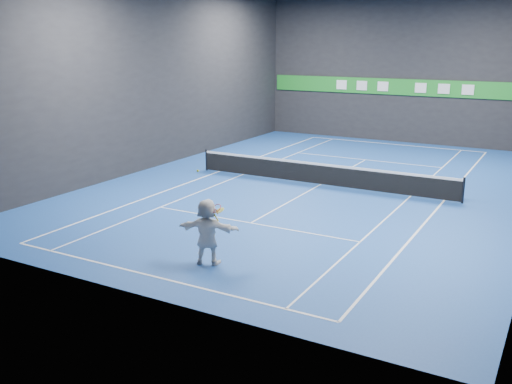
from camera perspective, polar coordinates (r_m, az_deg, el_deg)
The scene contains 18 objects.
ground at distance 26.11m, azimuth 6.42°, elevation 0.72°, with size 26.00×26.00×0.00m, color #1B4696.
wall_back at distance 37.70m, azimuth 14.49°, elevation 11.65°, with size 18.00×0.10×9.00m, color black.
wall_front at distance 14.32m, azimuth -13.83°, elevation 6.96°, with size 18.00×0.10×9.00m, color black.
wall_left at distance 29.99m, azimuth -9.68°, elevation 11.16°, with size 0.10×26.00×9.00m, color black.
baseline_near at distance 16.33m, azimuth -10.19°, elevation -8.30°, with size 10.98×0.08×0.01m, color white.
baseline_far at distance 37.14m, azimuth 13.59°, elevation 4.66°, with size 10.98×0.08×0.01m, color white.
sideline_doubles_left at distance 28.60m, azimuth -3.77°, elevation 2.05°, with size 0.08×23.78×0.01m, color white.
sideline_doubles_right at distance 24.61m, azimuth 18.28°, elevation -0.84°, with size 0.08×23.78×0.01m, color white.
sideline_singles_left at distance 27.89m, azimuth -1.38°, elevation 1.74°, with size 0.06×23.78×0.01m, color white.
sideline_singles_right at distance 24.88m, azimuth 15.18°, elevation -0.43°, with size 0.06×23.78×0.01m, color white.
service_line_near at distance 20.57m, azimuth -0.53°, elevation -3.11°, with size 8.23×0.06×0.01m, color white.
service_line_far at distance 31.97m, azimuth 10.89°, elevation 3.19°, with size 8.23×0.06×0.01m, color white.
center_service_line at distance 26.11m, azimuth 6.42°, elevation 0.73°, with size 0.06×12.80×0.01m, color white.
player at distance 16.69m, azimuth -4.89°, elevation -3.97°, with size 1.83×0.58×1.98m, color silver.
tennis_ball at distance 16.53m, azimuth -5.83°, elevation 2.12°, with size 0.07×0.07×0.07m, color yellow.
tennis_net at distance 25.98m, azimuth 6.46°, elevation 1.87°, with size 12.50×0.10×1.07m.
sponsor_banner at distance 37.70m, azimuth 14.37°, elevation 10.13°, with size 17.64×0.11×1.00m.
tennis_racket at distance 16.34m, azimuth -3.94°, elevation -1.78°, with size 0.50×0.32×0.56m.
Camera 1 is at (9.67, -23.39, 6.39)m, focal length 40.00 mm.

